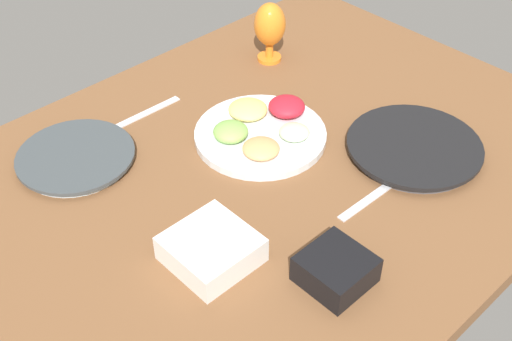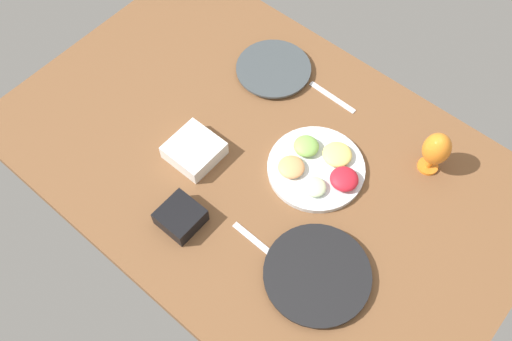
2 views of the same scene
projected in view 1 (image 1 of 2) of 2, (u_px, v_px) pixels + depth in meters
ground_plane at (234, 192)px, 137.57cm from camera, size 160.00×104.00×4.00cm
dinner_plate_left at (76, 158)px, 141.38cm from camera, size 25.19×25.19×2.07cm
dinner_plate_right at (414, 148)px, 143.58cm from camera, size 29.32×29.32×2.51cm
fruit_platter at (261, 130)px, 147.49cm from camera, size 29.45×29.45×5.51cm
hurricane_glass_orange at (270, 26)px, 167.72cm from camera, size 8.13×8.13×15.94cm
square_bowl_black at (336, 268)px, 115.15cm from camera, size 11.35×11.35×5.50cm
square_bowl_white at (211, 248)px, 118.95cm from camera, size 14.67×14.67×5.30cm
fork_by_left_plate at (147, 112)px, 155.43cm from camera, size 18.03×2.18×0.60cm
fork_by_right_plate at (371, 198)px, 132.95cm from camera, size 18.03×2.12×0.60cm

